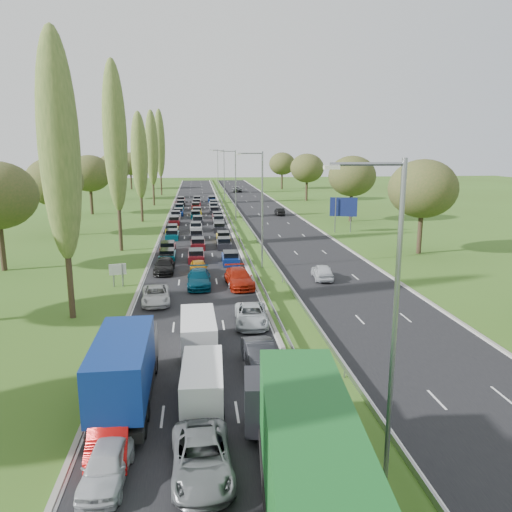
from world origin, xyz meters
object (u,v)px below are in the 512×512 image
near_car_2 (156,295)px  white_van_rear (198,332)px  near_car_0 (106,465)px  blue_lorry (126,368)px  near_car_3 (164,266)px  green_lorry (310,484)px  white_van_front (202,382)px  direction_sign (343,208)px  info_sign (118,272)px  near_car_1 (110,432)px

near_car_2 → white_van_rear: 10.38m
near_car_0 → blue_lorry: 5.96m
near_car_2 → near_car_3: size_ratio=0.98×
blue_lorry → green_lorry: size_ratio=0.59×
near_car_2 → white_van_front: size_ratio=0.95×
near_car_0 → white_van_rear: 12.96m
green_lorry → direction_sign: (18.36, 58.57, 1.21)m
white_van_rear → green_lorry: bearing=-80.1°
near_car_2 → green_lorry: bearing=-79.8°
near_car_3 → info_sign: size_ratio=2.31×
green_lorry → near_car_3: bearing=105.2°
direction_sign → white_van_front: bearing=-113.8°
near_car_3 → white_van_front: (3.48, -26.80, 0.31)m
blue_lorry → white_van_rear: size_ratio=1.64×
near_car_0 → near_car_2: near_car_0 is taller
near_car_2 → green_lorry: 27.30m
white_van_rear → info_sign: 16.83m
near_car_3 → info_sign: bearing=-128.1°
near_car_2 → white_van_front: (3.53, -16.58, 0.35)m
near_car_1 → direction_sign: bearing=59.8°
near_car_3 → green_lorry: bearing=-79.3°
near_car_0 → near_car_1: 2.09m
near_car_0 → direction_sign: direction_sign is taller
near_car_2 → direction_sign: direction_sign is taller
near_car_2 → blue_lorry: size_ratio=0.54×
near_car_1 → direction_sign: direction_sign is taller
green_lorry → white_van_rear: 16.98m
white_van_rear → near_car_3: bearing=98.1°
near_car_3 → green_lorry: green_lorry is taller
blue_lorry → info_sign: bearing=99.1°
near_car_3 → direction_sign: direction_sign is taller
near_car_0 → near_car_2: (0.13, 22.28, -0.02)m
near_car_0 → near_car_3: near_car_3 is taller
direction_sign → near_car_2: bearing=-127.9°
near_car_3 → direction_sign: 33.35m
near_car_1 → white_van_front: bearing=38.8°
near_car_0 → white_van_front: (3.66, 5.70, 0.34)m
near_car_2 → info_sign: bearing=120.8°
near_car_3 → near_car_0: bearing=-89.9°
white_van_front → white_van_rear: (-0.17, 6.77, 0.07)m
blue_lorry → info_sign: size_ratio=4.19×
near_car_1 → info_sign: info_sign is taller
near_car_2 → direction_sign: bearing=48.1°
near_car_0 → near_car_2: 22.28m
near_car_2 → info_sign: 6.65m
near_car_3 → white_van_rear: white_van_rear is taller
white_van_front → direction_sign: direction_sign is taller
near_car_0 → direction_sign: size_ratio=0.76×
direction_sign → info_sign: bearing=-137.2°
near_car_1 → near_car_2: size_ratio=0.97×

